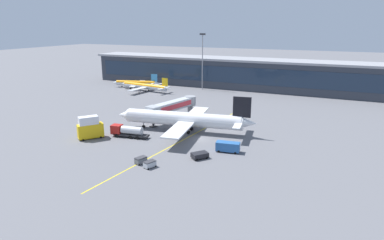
{
  "coord_description": "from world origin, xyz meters",
  "views": [
    {
      "loc": [
        33.91,
        -80.99,
        30.43
      ],
      "look_at": [
        -3.74,
        2.22,
        4.5
      ],
      "focal_mm": 31.72,
      "sensor_mm": 36.0,
      "label": 1
    }
  ],
  "objects_px": {
    "baggage_cart_0": "(141,160)",
    "baggage_cart_1": "(150,164)",
    "commuter_jet_far": "(136,83)",
    "pushback_tug": "(199,155)",
    "main_airliner": "(184,119)",
    "catering_lift": "(90,128)",
    "lavatory_truck": "(228,146)",
    "commuter_jet_near": "(145,86)",
    "fuel_tanker": "(127,131)"
  },
  "relations": [
    {
      "from": "baggage_cart_0",
      "to": "fuel_tanker",
      "type": "bearing_deg",
      "value": 133.42
    },
    {
      "from": "fuel_tanker",
      "to": "baggage_cart_0",
      "type": "distance_m",
      "value": 19.73
    },
    {
      "from": "commuter_jet_far",
      "to": "pushback_tug",
      "type": "bearing_deg",
      "value": -47.95
    },
    {
      "from": "fuel_tanker",
      "to": "baggage_cart_1",
      "type": "xyz_separation_m",
      "value": [
        16.55,
        -15.42,
        -0.96
      ]
    },
    {
      "from": "catering_lift",
      "to": "commuter_jet_far",
      "type": "height_order",
      "value": "commuter_jet_far"
    },
    {
      "from": "baggage_cart_0",
      "to": "commuter_jet_far",
      "type": "bearing_deg",
      "value": 123.98
    },
    {
      "from": "main_airliner",
      "to": "fuel_tanker",
      "type": "bearing_deg",
      "value": -138.63
    },
    {
      "from": "baggage_cart_0",
      "to": "baggage_cart_1",
      "type": "xyz_separation_m",
      "value": [
        3.0,
        -1.11,
        0.0
      ]
    },
    {
      "from": "main_airliner",
      "to": "lavatory_truck",
      "type": "height_order",
      "value": "main_airliner"
    },
    {
      "from": "commuter_jet_far",
      "to": "catering_lift",
      "type": "bearing_deg",
      "value": -65.78
    },
    {
      "from": "pushback_tug",
      "to": "baggage_cart_1",
      "type": "distance_m",
      "value": 12.21
    },
    {
      "from": "catering_lift",
      "to": "pushback_tug",
      "type": "relative_size",
      "value": 1.57
    },
    {
      "from": "catering_lift",
      "to": "pushback_tug",
      "type": "distance_m",
      "value": 33.12
    },
    {
      "from": "catering_lift",
      "to": "main_airliner",
      "type": "bearing_deg",
      "value": 37.57
    },
    {
      "from": "lavatory_truck",
      "to": "baggage_cart_0",
      "type": "bearing_deg",
      "value": -136.4
    },
    {
      "from": "baggage_cart_0",
      "to": "baggage_cart_1",
      "type": "relative_size",
      "value": 1.0
    },
    {
      "from": "main_airliner",
      "to": "fuel_tanker",
      "type": "distance_m",
      "value": 16.56
    },
    {
      "from": "pushback_tug",
      "to": "commuter_jet_near",
      "type": "relative_size",
      "value": 0.15
    },
    {
      "from": "commuter_jet_far",
      "to": "fuel_tanker",
      "type": "bearing_deg",
      "value": -58.41
    },
    {
      "from": "commuter_jet_far",
      "to": "baggage_cart_1",
      "type": "bearing_deg",
      "value": -54.94
    },
    {
      "from": "baggage_cart_0",
      "to": "commuter_jet_far",
      "type": "relative_size",
      "value": 0.13
    },
    {
      "from": "catering_lift",
      "to": "commuter_jet_far",
      "type": "distance_m",
      "value": 78.1
    },
    {
      "from": "main_airliner",
      "to": "commuter_jet_far",
      "type": "distance_m",
      "value": 76.46
    },
    {
      "from": "pushback_tug",
      "to": "main_airliner",
      "type": "bearing_deg",
      "value": 125.55
    },
    {
      "from": "fuel_tanker",
      "to": "commuter_jet_far",
      "type": "relative_size",
      "value": 0.46
    },
    {
      "from": "baggage_cart_0",
      "to": "lavatory_truck",
      "type": "bearing_deg",
      "value": 43.6
    },
    {
      "from": "catering_lift",
      "to": "baggage_cart_0",
      "type": "distance_m",
      "value": 24.02
    },
    {
      "from": "pushback_tug",
      "to": "baggage_cart_1",
      "type": "relative_size",
      "value": 1.46
    },
    {
      "from": "catering_lift",
      "to": "fuel_tanker",
      "type": "bearing_deg",
      "value": 31.34
    },
    {
      "from": "baggage_cart_1",
      "to": "commuter_jet_near",
      "type": "bearing_deg",
      "value": 122.59
    },
    {
      "from": "catering_lift",
      "to": "baggage_cart_0",
      "type": "bearing_deg",
      "value": -22.37
    },
    {
      "from": "baggage_cart_1",
      "to": "pushback_tug",
      "type": "bearing_deg",
      "value": 49.53
    },
    {
      "from": "commuter_jet_far",
      "to": "commuter_jet_near",
      "type": "height_order",
      "value": "commuter_jet_near"
    },
    {
      "from": "fuel_tanker",
      "to": "lavatory_truck",
      "type": "relative_size",
      "value": 1.82
    },
    {
      "from": "baggage_cart_1",
      "to": "commuter_jet_far",
      "type": "xyz_separation_m",
      "value": [
        -57.15,
        81.44,
        1.42
      ]
    },
    {
      "from": "pushback_tug",
      "to": "lavatory_truck",
      "type": "bearing_deg",
      "value": 54.73
    },
    {
      "from": "catering_lift",
      "to": "baggage_cart_1",
      "type": "distance_m",
      "value": 27.2
    },
    {
      "from": "lavatory_truck",
      "to": "pushback_tug",
      "type": "height_order",
      "value": "lavatory_truck"
    },
    {
      "from": "commuter_jet_near",
      "to": "pushback_tug",
      "type": "bearing_deg",
      "value": -49.66
    },
    {
      "from": "pushback_tug",
      "to": "commuter_jet_far",
      "type": "xyz_separation_m",
      "value": [
        -65.07,
        72.15,
        1.35
      ]
    },
    {
      "from": "baggage_cart_0",
      "to": "main_airliner",
      "type": "bearing_deg",
      "value": 92.78
    },
    {
      "from": "main_airliner",
      "to": "baggage_cart_0",
      "type": "distance_m",
      "value": 25.39
    },
    {
      "from": "commuter_jet_near",
      "to": "catering_lift",
      "type": "bearing_deg",
      "value": -70.53
    },
    {
      "from": "lavatory_truck",
      "to": "commuter_jet_far",
      "type": "relative_size",
      "value": 0.25
    },
    {
      "from": "fuel_tanker",
      "to": "catering_lift",
      "type": "relative_size",
      "value": 1.6
    },
    {
      "from": "main_airliner",
      "to": "pushback_tug",
      "type": "bearing_deg",
      "value": -54.45
    },
    {
      "from": "main_airliner",
      "to": "pushback_tug",
      "type": "xyz_separation_m",
      "value": [
        12.15,
        -16.99,
        -3.02
      ]
    },
    {
      "from": "baggage_cart_0",
      "to": "catering_lift",
      "type": "bearing_deg",
      "value": 157.63
    },
    {
      "from": "baggage_cart_1",
      "to": "lavatory_truck",
      "type": "bearing_deg",
      "value": 51.64
    },
    {
      "from": "pushback_tug",
      "to": "commuter_jet_far",
      "type": "distance_m",
      "value": 97.17
    }
  ]
}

